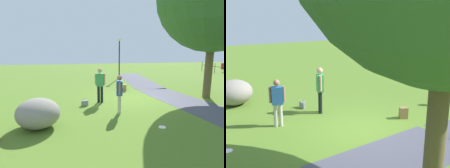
% 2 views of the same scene
% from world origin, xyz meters
% --- Properties ---
extents(ground_plane, '(48.00, 48.00, 0.00)m').
position_xyz_m(ground_plane, '(0.00, 0.00, 0.00)').
color(ground_plane, '#527426').
extents(lawn_boulder, '(2.01, 1.99, 1.01)m').
position_xyz_m(lawn_boulder, '(3.19, -4.61, 0.50)').
color(lawn_boulder, gray).
rests_on(lawn_boulder, ground).
extents(woman_with_handbag, '(0.34, 0.50, 1.71)m').
position_xyz_m(woman_with_handbag, '(0.49, -2.17, 0.99)').
color(woman_with_handbag, black).
rests_on(woman_with_handbag, ground).
extents(man_near_boulder, '(0.51, 0.31, 1.58)m').
position_xyz_m(man_near_boulder, '(2.24, -1.61, 0.91)').
color(man_near_boulder, beige).
rests_on(man_near_boulder, ground).
extents(handbag_on_grass, '(0.32, 0.34, 0.31)m').
position_xyz_m(handbag_on_grass, '(0.90, -2.96, 0.14)').
color(handbag_on_grass, gray).
rests_on(handbag_on_grass, ground).
extents(spare_backpack_on_lawn, '(0.33, 0.32, 0.40)m').
position_xyz_m(spare_backpack_on_lawn, '(-1.89, -0.32, 0.19)').
color(spare_backpack_on_lawn, olive).
rests_on(spare_backpack_on_lawn, ground).
extents(frisbee_on_grass, '(0.25, 0.25, 0.02)m').
position_xyz_m(frisbee_on_grass, '(3.97, -0.50, 0.01)').
color(frisbee_on_grass, white).
rests_on(frisbee_on_grass, ground).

